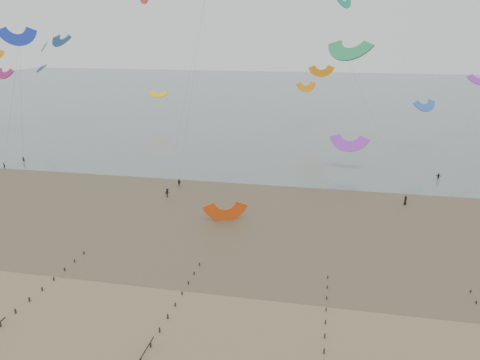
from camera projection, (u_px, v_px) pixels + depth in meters
name	position (u px, v px, depth m)	size (l,w,h in m)	color
ground	(140.00, 309.00, 56.17)	(500.00, 500.00, 0.00)	brown
sea_and_shore	(192.00, 207.00, 89.06)	(500.00, 665.00, 0.03)	#475654
kitesurfer_lead	(4.00, 166.00, 113.41)	(0.57, 0.37, 1.55)	black
kitesurfers	(328.00, 190.00, 95.88)	(131.04, 24.14, 1.88)	black
grounded_kite	(225.00, 220.00, 82.58)	(6.59, 3.45, 5.02)	#D5430D
kites_airborne	(208.00, 65.00, 134.27)	(215.11, 98.05, 42.56)	#259255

